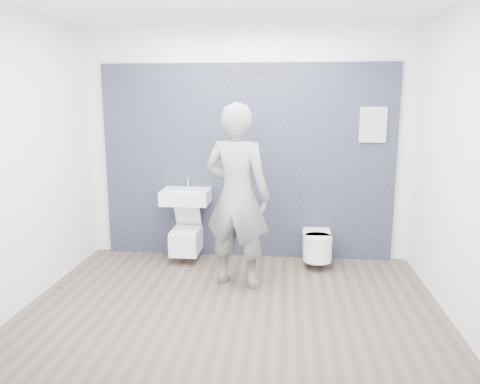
# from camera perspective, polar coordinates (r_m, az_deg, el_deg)

# --- Properties ---
(ground) EXTENTS (4.00, 4.00, 0.00)m
(ground) POSITION_cam_1_polar(r_m,az_deg,el_deg) (4.73, -0.75, -13.43)
(ground) COLOR brown
(ground) RESTS_ON ground
(room_shell) EXTENTS (4.00, 4.00, 4.00)m
(room_shell) POSITION_cam_1_polar(r_m,az_deg,el_deg) (4.30, -0.81, 8.14)
(room_shell) COLOR silver
(room_shell) RESTS_ON ground
(tile_wall) EXTENTS (3.60, 0.06, 2.40)m
(tile_wall) POSITION_cam_1_polar(r_m,az_deg,el_deg) (6.09, 0.83, -7.66)
(tile_wall) COLOR black
(tile_wall) RESTS_ON ground
(washbasin) EXTENTS (0.57, 0.43, 0.43)m
(washbasin) POSITION_cam_1_polar(r_m,az_deg,el_deg) (5.74, -6.63, -0.49)
(washbasin) COLOR white
(washbasin) RESTS_ON ground
(toilet_square) EXTENTS (0.34, 0.49, 0.63)m
(toilet_square) POSITION_cam_1_polar(r_m,az_deg,el_deg) (5.85, -6.57, -5.71)
(toilet_square) COLOR white
(toilet_square) RESTS_ON ground
(toilet_rounded) EXTENTS (0.34, 0.57, 0.31)m
(toilet_rounded) POSITION_cam_1_polar(r_m,az_deg,el_deg) (5.70, 9.37, -6.43)
(toilet_rounded) COLOR white
(toilet_rounded) RESTS_ON ground
(info_placard) EXTENTS (0.31, 0.03, 0.42)m
(info_placard) POSITION_cam_1_polar(r_m,az_deg,el_deg) (6.11, 15.06, -8.00)
(info_placard) COLOR white
(info_placard) RESTS_ON ground
(visitor) EXTENTS (0.81, 0.63, 1.95)m
(visitor) POSITION_cam_1_polar(r_m,az_deg,el_deg) (4.89, -0.37, -0.54)
(visitor) COLOR gray
(visitor) RESTS_ON ground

